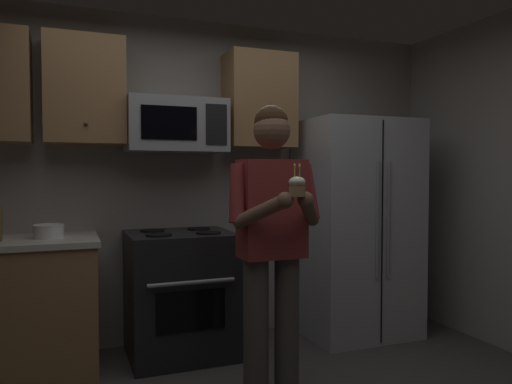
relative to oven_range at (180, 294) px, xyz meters
The scene contains 8 objects.
wall_back 0.94m from the oven_range, 69.02° to the left, with size 4.40×0.10×2.60m, color gray.
oven_range is the anchor object (origin of this frame).
microwave 1.26m from the oven_range, 89.98° to the left, with size 0.74×0.41×0.40m.
refrigerator 1.56m from the oven_range, ahead, with size 0.90×0.75×1.80m.
cabinet_row_upper 1.60m from the oven_range, 163.43° to the left, with size 2.78×0.36×0.76m.
bowl_large_white 1.03m from the oven_range, behind, with size 0.20×0.20×0.09m.
person 1.12m from the oven_range, 69.29° to the right, with size 0.60×0.48×1.76m.
cupcake 1.55m from the oven_range, 74.41° to the right, with size 0.09×0.09×0.17m.
Camera 1 is at (-0.94, -2.23, 1.36)m, focal length 34.46 mm.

